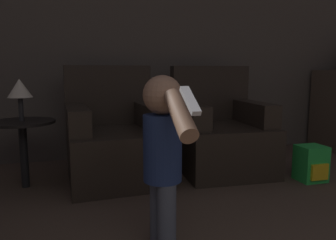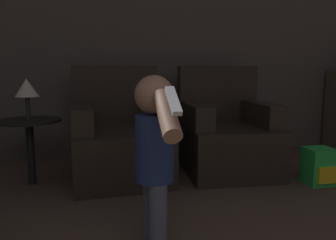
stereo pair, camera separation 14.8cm
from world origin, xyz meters
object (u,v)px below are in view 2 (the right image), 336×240
object	(u,v)px
armchair_right	(226,135)
armchair_left	(119,139)
lamp	(27,89)
person_toddler	(155,148)
toy_backpack	(319,166)

from	to	relation	value
armchair_right	armchair_left	bearing A→B (deg)	-177.28
armchair_right	lamp	distance (m)	1.73
person_toddler	armchair_right	bearing A→B (deg)	-41.88
toy_backpack	armchair_left	bearing A→B (deg)	160.99
lamp	armchair_left	bearing A→B (deg)	4.73
person_toddler	armchair_left	bearing A→B (deg)	-1.50
armchair_right	person_toddler	xyz separation A→B (m)	(-0.86, -1.21, 0.19)
person_toddler	toy_backpack	xyz separation A→B (m)	(1.44, 0.68, -0.37)
armchair_left	armchair_right	world-z (taller)	same
armchair_left	toy_backpack	distance (m)	1.65
armchair_right	toy_backpack	distance (m)	0.81
armchair_right	toy_backpack	xyz separation A→B (m)	(0.59, -0.53, -0.18)
person_toddler	lamp	bearing A→B (deg)	28.70
armchair_left	lamp	distance (m)	0.83
armchair_right	person_toddler	distance (m)	1.49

